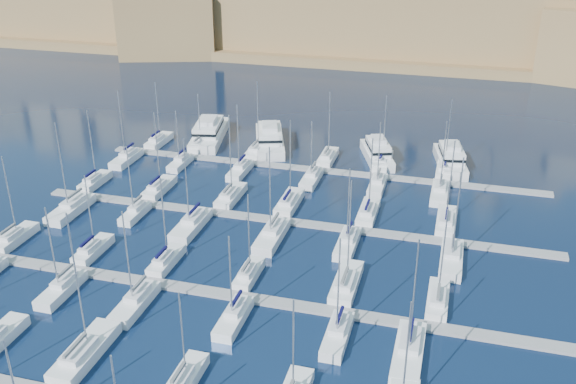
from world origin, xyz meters
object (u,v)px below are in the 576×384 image
(sailboat_2, at_px, (85,352))
(motor_yacht_c, at_px, (377,152))
(motor_yacht_b, at_px, (270,138))
(motor_yacht_a, at_px, (209,132))
(motor_yacht_d, at_px, (451,158))

(sailboat_2, bearing_deg, motor_yacht_c, 71.48)
(sailboat_2, xyz_separation_m, motor_yacht_b, (0.19, 70.08, 0.94))
(sailboat_2, height_order, motor_yacht_a, sailboat_2)
(sailboat_2, relative_size, motor_yacht_a, 0.92)
(motor_yacht_a, distance_m, motor_yacht_d, 50.16)
(motor_yacht_a, xyz_separation_m, motor_yacht_b, (13.55, -0.35, 0.00))
(motor_yacht_b, height_order, motor_yacht_c, same)
(motor_yacht_a, xyz_separation_m, motor_yacht_d, (50.12, -1.89, 0.00))
(motor_yacht_c, bearing_deg, motor_yacht_d, 1.87)
(motor_yacht_b, bearing_deg, motor_yacht_a, 178.52)
(motor_yacht_b, distance_m, motor_yacht_d, 36.60)
(sailboat_2, distance_m, motor_yacht_b, 70.09)
(motor_yacht_d, bearing_deg, motor_yacht_a, 177.84)
(motor_yacht_a, bearing_deg, sailboat_2, -79.26)
(motor_yacht_c, bearing_deg, motor_yacht_a, 176.28)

